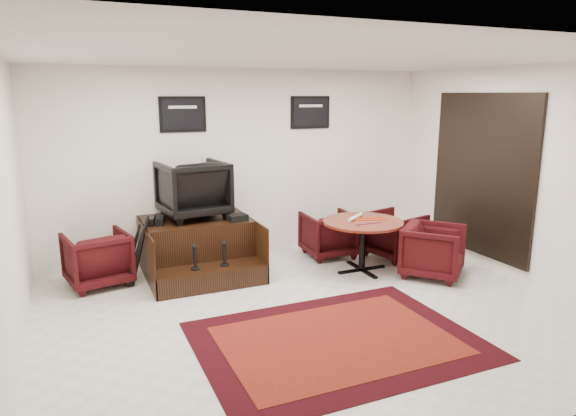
# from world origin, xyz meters

# --- Properties ---
(ground) EXTENTS (6.00, 6.00, 0.00)m
(ground) POSITION_xyz_m (0.00, 0.00, 0.00)
(ground) COLOR silver
(ground) RESTS_ON ground
(room_shell) EXTENTS (6.02, 5.02, 2.81)m
(room_shell) POSITION_xyz_m (0.41, 0.12, 1.79)
(room_shell) COLOR white
(room_shell) RESTS_ON ground
(area_rug) EXTENTS (2.76, 2.07, 0.01)m
(area_rug) POSITION_xyz_m (-0.12, -0.69, 0.01)
(area_rug) COLOR black
(area_rug) RESTS_ON ground
(shine_podium) EXTENTS (1.45, 1.50, 0.75)m
(shine_podium) POSITION_xyz_m (-0.90, 1.90, 0.35)
(shine_podium) COLOR black
(shine_podium) RESTS_ON ground
(shine_chair) EXTENTS (0.94, 0.90, 0.88)m
(shine_chair) POSITION_xyz_m (-0.90, 2.05, 1.19)
(shine_chair) COLOR black
(shine_chair) RESTS_ON shine_podium
(shoes_pair) EXTENTS (0.28, 0.32, 0.10)m
(shoes_pair) POSITION_xyz_m (-1.45, 1.88, 0.80)
(shoes_pair) COLOR black
(shoes_pair) RESTS_ON shine_podium
(polish_kit) EXTENTS (0.27, 0.20, 0.09)m
(polish_kit) POSITION_xyz_m (-0.40, 1.62, 0.79)
(polish_kit) COLOR black
(polish_kit) RESTS_ON shine_podium
(umbrella_black) EXTENTS (0.35, 0.13, 0.94)m
(umbrella_black) POSITION_xyz_m (-1.71, 1.70, 0.47)
(umbrella_black) COLOR black
(umbrella_black) RESTS_ON ground
(umbrella_hooked) EXTENTS (0.29, 0.11, 0.79)m
(umbrella_hooked) POSITION_xyz_m (-1.77, 1.90, 0.39)
(umbrella_hooked) COLOR black
(umbrella_hooked) RESTS_ON ground
(armchair_side) EXTENTS (0.88, 0.84, 0.77)m
(armchair_side) POSITION_xyz_m (-2.21, 1.93, 0.39)
(armchair_side) COLOR black
(armchair_side) RESTS_ON ground
(meeting_table) EXTENTS (1.10, 1.10, 0.72)m
(meeting_table) POSITION_xyz_m (1.22, 1.03, 0.63)
(meeting_table) COLOR #4F190B
(meeting_table) RESTS_ON ground
(table_chair_back) EXTENTS (0.76, 0.72, 0.75)m
(table_chair_back) POSITION_xyz_m (1.11, 1.83, 0.37)
(table_chair_back) COLOR black
(table_chair_back) RESTS_ON ground
(table_chair_window) EXTENTS (0.85, 0.89, 0.76)m
(table_chair_window) POSITION_xyz_m (2.01, 1.40, 0.38)
(table_chair_window) COLOR black
(table_chair_window) RESTS_ON ground
(table_chair_corner) EXTENTS (1.04, 1.04, 0.78)m
(table_chair_corner) POSITION_xyz_m (1.99, 0.46, 0.39)
(table_chair_corner) COLOR black
(table_chair_corner) RESTS_ON ground
(paper_roll) EXTENTS (0.37, 0.29, 0.05)m
(paper_roll) POSITION_xyz_m (1.18, 1.17, 0.75)
(paper_roll) COLOR silver
(paper_roll) RESTS_ON meeting_table
(table_clutter) EXTENTS (0.57, 0.32, 0.01)m
(table_clutter) POSITION_xyz_m (1.31, 1.02, 0.73)
(table_clutter) COLOR #F5490D
(table_clutter) RESTS_ON meeting_table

